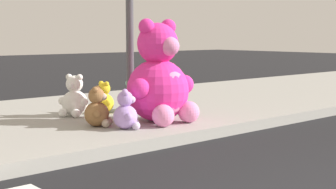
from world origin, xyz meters
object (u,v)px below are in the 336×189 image
(plush_white, at_px, (74,99))
(plush_teal, at_px, (134,96))
(plush_pink_large, at_px, (160,81))
(plush_yellow, at_px, (103,100))
(plush_brown, at_px, (98,110))
(plush_lavender, at_px, (126,113))

(plush_white, bearing_deg, plush_teal, -12.44)
(plush_pink_large, xyz_separation_m, plush_white, (-0.63, 1.21, -0.32))
(plush_pink_large, distance_m, plush_yellow, 1.24)
(plush_yellow, distance_m, plush_white, 0.49)
(plush_brown, bearing_deg, plush_lavender, -65.95)
(plush_pink_large, xyz_separation_m, plush_brown, (-0.84, 0.26, -0.35))
(plush_white, height_order, plush_brown, plush_white)
(plush_brown, xyz_separation_m, plush_lavender, (0.17, -0.39, -0.01))
(plush_pink_large, xyz_separation_m, plush_yellow, (-0.14, 1.17, -0.37))
(plush_white, height_order, plush_teal, plush_white)
(plush_pink_large, height_order, plush_yellow, plush_pink_large)
(plush_pink_large, relative_size, plush_yellow, 2.88)
(plush_brown, height_order, plush_lavender, plush_brown)
(plush_white, xyz_separation_m, plush_teal, (0.96, -0.21, -0.01))
(plush_yellow, relative_size, plush_white, 0.79)
(plush_yellow, height_order, plush_brown, plush_brown)
(plush_lavender, bearing_deg, plush_white, 88.73)
(plush_brown, relative_size, plush_lavender, 1.05)
(plush_white, relative_size, plush_brown, 1.17)
(plush_pink_large, bearing_deg, plush_yellow, 96.98)
(plush_brown, bearing_deg, plush_teal, 32.36)
(plush_pink_large, xyz_separation_m, plush_teal, (0.32, 1.00, -0.32))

